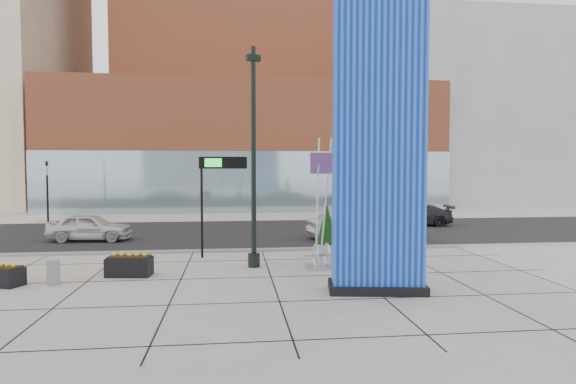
{
  "coord_description": "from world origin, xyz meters",
  "views": [
    {
      "loc": [
        -0.26,
        -17.06,
        3.73
      ],
      "look_at": [
        1.92,
        2.0,
        2.72
      ],
      "focal_mm": 30.0,
      "sensor_mm": 36.0,
      "label": 1
    }
  ],
  "objects": [
    {
      "name": "traffic_signal",
      "position": [
        -12.0,
        15.0,
        2.3
      ],
      "size": [
        0.15,
        0.18,
        4.1
      ],
      "color": "black",
      "rests_on": "ground"
    },
    {
      "name": "public_art_sculpture",
      "position": [
        3.47,
        0.34,
        1.27
      ],
      "size": [
        2.16,
        1.14,
        4.83
      ],
      "rotation": [
        0.0,
        0.0,
        0.04
      ],
      "color": "silver",
      "rests_on": "ground"
    },
    {
      "name": "box_planter_north",
      "position": [
        -3.8,
        -0.28,
        0.37
      ],
      "size": [
        1.56,
        0.93,
        0.81
      ],
      "rotation": [
        0.0,
        0.0,
        -0.13
      ],
      "color": "black",
      "rests_on": "ground"
    },
    {
      "name": "tower_glass_front",
      "position": [
        1.0,
        22.2,
        2.5
      ],
      "size": [
        34.0,
        0.6,
        5.0
      ],
      "primitive_type": "cube",
      "color": "#8CA5B2",
      "rests_on": "ground"
    },
    {
      "name": "round_planter_west",
      "position": [
        3.47,
        1.8,
        1.09
      ],
      "size": [
        0.92,
        0.92,
        2.3
      ],
      "color": "#94C1C7",
      "rests_on": "ground"
    },
    {
      "name": "lamp_post",
      "position": [
        0.5,
        0.73,
        3.32
      ],
      "size": [
        0.55,
        0.45,
        8.11
      ],
      "rotation": [
        0.0,
        0.0,
        0.33
      ],
      "color": "black",
      "rests_on": "ground"
    },
    {
      "name": "round_planter_east",
      "position": [
        6.25,
        3.6,
        1.23
      ],
      "size": [
        1.04,
        1.04,
        2.59
      ],
      "color": "#94C1C7",
      "rests_on": "ground"
    },
    {
      "name": "building_grey_parking",
      "position": [
        26.0,
        32.0,
        9.0
      ],
      "size": [
        20.0,
        18.0,
        18.0
      ],
      "primitive_type": "cube",
      "color": "slate",
      "rests_on": "ground"
    },
    {
      "name": "car_silver_mid",
      "position": [
        5.65,
        7.24,
        0.68
      ],
      "size": [
        4.32,
        2.08,
        1.36
      ],
      "primitive_type": "imported",
      "rotation": [
        0.0,
        0.0,
        1.73
      ],
      "color": "#A8A9B0",
      "rests_on": "ground"
    },
    {
      "name": "car_white_west",
      "position": [
        -7.41,
        7.92,
        0.69
      ],
      "size": [
        4.17,
        1.94,
        1.38
      ],
      "primitive_type": "imported",
      "rotation": [
        0.0,
        0.0,
        1.49
      ],
      "color": "silver",
      "rests_on": "ground"
    },
    {
      "name": "curb_edge",
      "position": [
        0.0,
        4.0,
        0.06
      ],
      "size": [
        80.0,
        0.3,
        0.12
      ],
      "primitive_type": "cube",
      "color": "gray",
      "rests_on": "ground"
    },
    {
      "name": "concrete_bollard",
      "position": [
        -5.93,
        -1.25,
        0.4
      ],
      "size": [
        0.41,
        0.41,
        0.79
      ],
      "primitive_type": "cylinder",
      "color": "gray",
      "rests_on": "ground"
    },
    {
      "name": "overhead_street_sign",
      "position": [
        -0.83,
        2.8,
        3.56
      ],
      "size": [
        1.96,
        0.29,
        4.14
      ],
      "rotation": [
        0.0,
        0.0,
        -0.06
      ],
      "color": "black",
      "rests_on": "ground"
    },
    {
      "name": "blue_pylon",
      "position": [
        4.0,
        -3.23,
        4.6
      ],
      "size": [
        3.02,
        1.68,
        9.53
      ],
      "rotation": [
        0.0,
        0.0,
        -0.15
      ],
      "color": "#0C2DB7",
      "rests_on": "ground"
    },
    {
      "name": "round_planter_mid",
      "position": [
        5.2,
        1.8,
        1.13
      ],
      "size": [
        0.96,
        0.96,
        2.39
      ],
      "color": "#94C1C7",
      "rests_on": "ground"
    },
    {
      "name": "tower_podium",
      "position": [
        1.0,
        27.0,
        5.5
      ],
      "size": [
        34.0,
        10.0,
        11.0
      ],
      "primitive_type": "cube",
      "color": "#AD5332",
      "rests_on": "ground"
    },
    {
      "name": "box_planter_south",
      "position": [
        -7.5,
        -1.2,
        0.34
      ],
      "size": [
        1.49,
        1.16,
        0.73
      ],
      "rotation": [
        0.0,
        0.0,
        -0.43
      ],
      "color": "black",
      "rests_on": "ground"
    },
    {
      "name": "street_asphalt",
      "position": [
        0.0,
        10.0,
        0.01
      ],
      "size": [
        80.0,
        12.0,
        0.02
      ],
      "primitive_type": "cube",
      "color": "black",
      "rests_on": "ground"
    },
    {
      "name": "car_dark_east",
      "position": [
        11.23,
        12.17,
        0.66
      ],
      "size": [
        4.76,
        2.49,
        1.32
      ],
      "primitive_type": "imported",
      "rotation": [
        0.0,
        0.0,
        -1.72
      ],
      "color": "black",
      "rests_on": "ground"
    },
    {
      "name": "ground",
      "position": [
        0.0,
        0.0,
        0.0
      ],
      "size": [
        160.0,
        160.0,
        0.0
      ],
      "primitive_type": "plane",
      "color": "#9E9991",
      "rests_on": "ground"
    }
  ]
}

